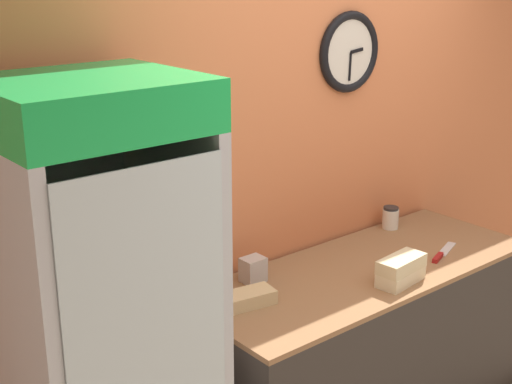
% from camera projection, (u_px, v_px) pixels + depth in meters
% --- Properties ---
extents(wall_back, '(5.20, 0.10, 2.70)m').
position_uv_depth(wall_back, '(311.00, 156.00, 3.71)').
color(wall_back, '#D17547').
rests_on(wall_back, ground_plane).
extents(prep_counter, '(1.88, 0.72, 0.87)m').
position_uv_depth(prep_counter, '(361.00, 344.00, 3.69)').
color(prep_counter, '#332D28').
rests_on(prep_counter, ground_plane).
extents(beverage_cooler, '(0.70, 0.72, 1.96)m').
position_uv_depth(beverage_cooler, '(94.00, 315.00, 2.65)').
color(beverage_cooler, '#B2B7BC').
rests_on(beverage_cooler, ground_plane).
extents(sandwich_stack_bottom, '(0.27, 0.15, 0.07)m').
position_uv_depth(sandwich_stack_bottom, '(400.00, 276.00, 3.37)').
color(sandwich_stack_bottom, beige).
rests_on(sandwich_stack_bottom, prep_counter).
extents(sandwich_stack_middle, '(0.27, 0.14, 0.07)m').
position_uv_depth(sandwich_stack_middle, '(401.00, 264.00, 3.35)').
color(sandwich_stack_middle, beige).
rests_on(sandwich_stack_middle, sandwich_stack_bottom).
extents(sandwich_flat_left, '(0.28, 0.16, 0.06)m').
position_uv_depth(sandwich_flat_left, '(245.00, 299.00, 3.15)').
color(sandwich_flat_left, tan).
rests_on(sandwich_flat_left, prep_counter).
extents(chefs_knife, '(0.31, 0.14, 0.02)m').
position_uv_depth(chefs_knife, '(441.00, 254.00, 3.69)').
color(chefs_knife, silver).
rests_on(chefs_knife, prep_counter).
extents(condiment_jar, '(0.09, 0.09, 0.13)m').
position_uv_depth(condiment_jar, '(390.00, 218.00, 4.06)').
color(condiment_jar, silver).
rests_on(condiment_jar, prep_counter).
extents(napkin_dispenser, '(0.11, 0.09, 0.12)m').
position_uv_depth(napkin_dispenser, '(253.00, 270.00, 3.38)').
color(napkin_dispenser, '#B7B2AD').
rests_on(napkin_dispenser, prep_counter).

